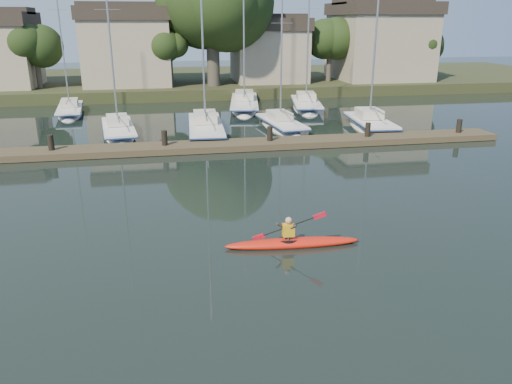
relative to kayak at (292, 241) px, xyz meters
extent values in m
plane|color=black|center=(-0.88, -0.69, -0.17)|extent=(160.00, 160.00, 0.00)
ellipsoid|color=red|center=(0.03, 0.00, -0.07)|extent=(4.49, 0.88, 0.34)
cylinder|color=black|center=(-0.12, 0.01, 0.04)|extent=(0.71, 0.71, 0.09)
imported|color=#2A2526|center=(-0.12, 0.01, 0.39)|extent=(0.25, 0.37, 0.97)
cube|color=gold|center=(-0.12, 0.01, 0.40)|extent=(0.39, 0.30, 0.40)
sphere|color=tan|center=(-0.12, 0.01, 0.74)|extent=(0.22, 0.22, 0.22)
cube|color=brown|center=(-0.88, 13.31, 0.03)|extent=(34.00, 2.00, 0.35)
cylinder|color=black|center=(-9.88, 13.31, 0.13)|extent=(0.32, 0.32, 1.80)
cylinder|color=black|center=(-3.88, 13.31, 0.13)|extent=(0.32, 0.32, 1.80)
cylinder|color=black|center=(2.12, 13.31, 0.13)|extent=(0.32, 0.32, 1.80)
cylinder|color=black|center=(8.12, 13.31, 0.13)|extent=(0.32, 0.32, 1.80)
cylinder|color=black|center=(14.12, 13.31, 0.13)|extent=(0.32, 0.32, 1.80)
ellipsoid|color=silver|center=(-6.75, 18.37, -0.50)|extent=(2.95, 8.20, 1.79)
cube|color=silver|center=(-6.75, 18.37, 0.35)|extent=(2.68, 6.76, 0.13)
cube|color=navy|center=(-6.75, 18.37, 0.27)|extent=(2.77, 6.93, 0.08)
cube|color=beige|center=(-6.81, 18.84, 0.70)|extent=(1.59, 2.39, 0.52)
cylinder|color=#9EA0A5|center=(-6.78, 18.61, 6.06)|extent=(0.11, 0.11, 11.32)
cylinder|color=#9EA0A5|center=(-6.61, 17.17, 1.10)|extent=(0.45, 3.03, 0.08)
cylinder|color=#9EA0A5|center=(-6.78, 18.61, 7.41)|extent=(1.50, 0.21, 0.03)
ellipsoid|color=silver|center=(-1.19, 17.79, -0.54)|extent=(2.70, 9.59, 2.00)
cube|color=silver|center=(-1.19, 17.79, 0.41)|extent=(2.51, 7.88, 0.15)
cube|color=navy|center=(-1.19, 17.79, 0.32)|extent=(2.60, 8.07, 0.08)
cube|color=beige|center=(-1.16, 18.36, 0.80)|extent=(1.61, 2.73, 0.58)
cylinder|color=#9EA0A5|center=(-1.18, 18.08, 7.31)|extent=(0.13, 0.13, 13.71)
cylinder|color=#9EA0A5|center=(-1.27, 16.37, 1.25)|extent=(0.27, 3.61, 0.08)
ellipsoid|color=silver|center=(3.99, 18.25, -0.49)|extent=(2.67, 7.50, 1.74)
cube|color=silver|center=(3.99, 18.25, 0.33)|extent=(2.44, 6.18, 0.13)
cube|color=navy|center=(3.99, 18.25, 0.26)|extent=(2.53, 6.33, 0.07)
cube|color=beige|center=(3.94, 18.69, 0.67)|extent=(1.49, 2.18, 0.50)
cylinder|color=#9EA0A5|center=(3.97, 18.47, 5.43)|extent=(0.11, 0.11, 10.10)
cylinder|color=#9EA0A5|center=(4.10, 17.15, 1.07)|extent=(0.36, 2.78, 0.07)
cylinder|color=#9EA0A5|center=(3.97, 18.47, 6.64)|extent=(1.46, 0.18, 0.03)
ellipsoid|color=silver|center=(9.92, 17.11, -0.54)|extent=(2.89, 7.57, 2.01)
cube|color=silver|center=(9.92, 17.11, 0.41)|extent=(2.66, 6.24, 0.15)
cube|color=navy|center=(9.92, 17.11, 0.32)|extent=(2.76, 6.39, 0.08)
cube|color=beige|center=(9.96, 17.56, 0.80)|extent=(1.66, 2.20, 0.58)
cylinder|color=#9EA0A5|center=(9.94, 17.34, 5.75)|extent=(0.13, 0.13, 10.57)
cylinder|color=#9EA0A5|center=(9.82, 16.01, 1.25)|extent=(0.34, 2.81, 0.08)
cylinder|color=#9EA0A5|center=(9.94, 17.34, 7.02)|extent=(1.69, 0.19, 0.03)
ellipsoid|color=silver|center=(-11.05, 26.79, -0.49)|extent=(2.72, 8.19, 1.70)
cube|color=silver|center=(-11.05, 26.79, 0.32)|extent=(2.48, 6.74, 0.12)
cube|color=navy|center=(-11.05, 26.79, 0.25)|extent=(2.56, 6.91, 0.07)
cube|color=beige|center=(-11.10, 27.27, 0.65)|extent=(1.48, 2.37, 0.49)
cylinder|color=#9EA0A5|center=(-11.08, 27.03, 6.16)|extent=(0.11, 0.11, 11.60)
cylinder|color=#9EA0A5|center=(-10.92, 25.59, 1.03)|extent=(0.40, 3.04, 0.07)
cylinder|color=#9EA0A5|center=(-11.08, 27.03, 7.55)|extent=(1.42, 0.18, 0.03)
ellipsoid|color=silver|center=(2.90, 27.06, -0.55)|extent=(4.01, 11.04, 2.05)
cube|color=silver|center=(2.90, 27.06, 0.42)|extent=(3.59, 9.10, 0.15)
cube|color=navy|center=(2.90, 27.06, 0.34)|extent=(3.71, 9.33, 0.09)
cube|color=beige|center=(3.00, 27.70, 0.82)|extent=(1.99, 3.24, 0.59)
cylinder|color=#9EA0A5|center=(2.95, 27.38, 8.05)|extent=(0.13, 0.13, 15.14)
cylinder|color=#9EA0A5|center=(2.63, 25.46, 1.29)|extent=(0.76, 4.07, 0.09)
ellipsoid|color=silver|center=(7.89, 25.71, -0.54)|extent=(3.78, 8.73, 2.01)
cube|color=silver|center=(7.89, 25.71, 0.41)|extent=(3.39, 7.21, 0.15)
cube|color=navy|center=(7.89, 25.71, 0.32)|extent=(3.50, 7.40, 0.08)
cube|color=beige|center=(7.99, 26.21, 0.80)|extent=(1.90, 2.61, 0.58)
cylinder|color=#9EA0A5|center=(7.94, 25.96, 6.28)|extent=(0.13, 0.13, 11.64)
cylinder|color=#9EA0A5|center=(7.65, 24.46, 1.25)|extent=(0.69, 3.17, 0.08)
cylinder|color=#9EA0A5|center=(7.94, 25.96, 7.68)|extent=(1.67, 0.35, 0.03)
cube|color=#28381C|center=(-0.88, 43.31, 0.33)|extent=(90.00, 24.00, 1.00)
cube|color=gray|center=(-6.88, 37.31, 3.83)|extent=(8.00, 8.00, 6.00)
cube|color=#2D2620|center=(-6.88, 37.31, 7.43)|extent=(8.40, 8.40, 1.20)
cube|color=gray|center=(7.12, 37.31, 3.33)|extent=(7.00, 7.00, 5.00)
cube|color=#2D2620|center=(7.12, 37.31, 6.43)|extent=(7.35, 7.35, 1.20)
cube|color=gray|center=(19.12, 37.31, 4.08)|extent=(9.00, 9.00, 6.50)
cube|color=#2D2620|center=(19.12, 37.31, 7.93)|extent=(9.45, 9.45, 1.20)
cylinder|color=#49443A|center=(1.12, 34.31, 3.33)|extent=(1.20, 1.20, 5.00)
sphere|color=black|center=(1.12, 34.31, 8.33)|extent=(8.50, 8.50, 8.50)
cylinder|color=#49443A|center=(-14.88, 35.31, 2.33)|extent=(0.48, 0.48, 3.00)
sphere|color=black|center=(-14.88, 35.31, 4.83)|extent=(3.40, 3.40, 3.40)
cylinder|color=#49443A|center=(-2.88, 34.81, 2.23)|extent=(0.38, 0.38, 2.80)
sphere|color=black|center=(-2.88, 34.81, 4.43)|extent=(2.72, 2.72, 2.72)
cylinder|color=#49443A|center=(13.12, 35.81, 2.43)|extent=(0.50, 0.50, 3.20)
sphere|color=black|center=(13.12, 35.81, 5.08)|extent=(3.57, 3.57, 3.57)
cylinder|color=#49443A|center=(23.12, 34.31, 2.13)|extent=(0.41, 0.41, 2.60)
sphere|color=black|center=(23.12, 34.31, 4.28)|extent=(2.89, 2.89, 2.89)
camera|label=1|loc=(-3.89, -14.35, 6.82)|focal=35.00mm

